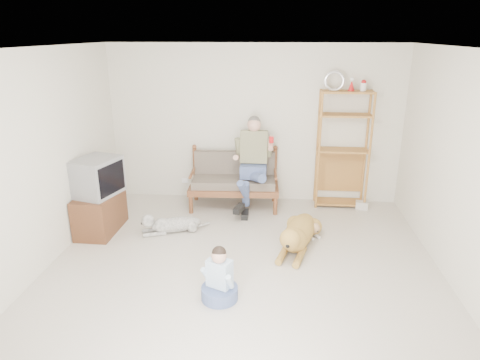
# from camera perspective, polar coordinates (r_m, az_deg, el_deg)

# --- Properties ---
(floor) EXTENTS (5.50, 5.50, 0.00)m
(floor) POSITION_cam_1_polar(r_m,az_deg,el_deg) (5.34, 0.09, -13.23)
(floor) COLOR beige
(floor) RESTS_ON ground
(ceiling) EXTENTS (5.50, 5.50, 0.00)m
(ceiling) POSITION_cam_1_polar(r_m,az_deg,el_deg) (4.51, 0.10, 17.11)
(ceiling) COLOR silver
(ceiling) RESTS_ON ground
(wall_back) EXTENTS (5.00, 0.00, 5.00)m
(wall_back) POSITION_cam_1_polar(r_m,az_deg,el_deg) (7.41, 1.91, 7.38)
(wall_back) COLOR beige
(wall_back) RESTS_ON ground
(wall_front) EXTENTS (5.00, 0.00, 5.00)m
(wall_front) POSITION_cam_1_polar(r_m,az_deg,el_deg) (2.34, -6.03, -21.20)
(wall_front) COLOR beige
(wall_front) RESTS_ON ground
(wall_left) EXTENTS (0.00, 5.50, 5.50)m
(wall_left) POSITION_cam_1_polar(r_m,az_deg,el_deg) (5.55, -26.59, 1.28)
(wall_left) COLOR beige
(wall_left) RESTS_ON ground
(wall_right) EXTENTS (0.00, 5.50, 5.50)m
(wall_right) POSITION_cam_1_polar(r_m,az_deg,el_deg) (5.19, 28.75, -0.20)
(wall_right) COLOR beige
(wall_right) RESTS_ON ground
(loveseat) EXTENTS (1.53, 0.76, 0.95)m
(loveseat) POSITION_cam_1_polar(r_m,az_deg,el_deg) (7.30, -0.77, 0.15)
(loveseat) COLOR brown
(loveseat) RESTS_ON ground
(man) EXTENTS (0.60, 0.85, 1.38)m
(man) POSITION_cam_1_polar(r_m,az_deg,el_deg) (7.01, 1.52, 1.36)
(man) COLOR #526196
(man) RESTS_ON loveseat
(etagere) EXTENTS (0.88, 0.38, 2.29)m
(etagere) POSITION_cam_1_polar(r_m,az_deg,el_deg) (7.37, 13.54, 4.07)
(etagere) COLOR #AD7C36
(etagere) RESTS_ON ground
(book_stack) EXTENTS (0.22, 0.17, 0.13)m
(book_stack) POSITION_cam_1_polar(r_m,az_deg,el_deg) (7.59, 15.91, -3.24)
(book_stack) COLOR silver
(book_stack) RESTS_ON ground
(tv_stand) EXTENTS (0.52, 0.91, 0.60)m
(tv_stand) POSITION_cam_1_polar(r_m,az_deg,el_deg) (6.77, -18.19, -4.10)
(tv_stand) COLOR brown
(tv_stand) RESTS_ON ground
(crt_tv) EXTENTS (0.68, 0.77, 0.54)m
(crt_tv) POSITION_cam_1_polar(r_m,az_deg,el_deg) (6.54, -18.52, 0.42)
(crt_tv) COLOR gray
(crt_tv) RESTS_ON tv_stand
(wall_outlet) EXTENTS (0.12, 0.02, 0.08)m
(wall_outlet) POSITION_cam_1_polar(r_m,az_deg,el_deg) (7.84, -7.34, -0.07)
(wall_outlet) COLOR white
(wall_outlet) RESTS_ON ground
(golden_retriever) EXTENTS (0.66, 1.56, 0.48)m
(golden_retriever) POSITION_cam_1_polar(r_m,az_deg,el_deg) (6.06, 7.70, -7.14)
(golden_retriever) COLOR #B7893F
(golden_retriever) RESTS_ON ground
(shaggy_dog) EXTENTS (1.02, 0.52, 0.32)m
(shaggy_dog) POSITION_cam_1_polar(r_m,az_deg,el_deg) (6.53, -9.33, -5.83)
(shaggy_dog) COLOR white
(shaggy_dog) RESTS_ON ground
(terrier) EXTENTS (0.39, 0.57, 0.24)m
(terrier) POSITION_cam_1_polar(r_m,az_deg,el_deg) (6.48, 9.11, -6.32)
(terrier) COLOR white
(terrier) RESTS_ON ground
(child) EXTENTS (0.42, 0.42, 0.66)m
(child) POSITION_cam_1_polar(r_m,az_deg,el_deg) (4.91, -2.76, -13.21)
(child) COLOR #526196
(child) RESTS_ON ground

